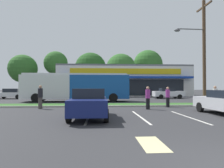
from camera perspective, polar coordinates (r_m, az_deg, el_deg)
name	(u,v)px	position (r m, az deg, el deg)	size (l,w,h in m)	color
grass_median	(132,105)	(17.76, 6.12, -6.15)	(56.00, 2.20, 0.12)	#2D5B23
curb_lip	(135,106)	(16.56, 6.84, -6.53)	(56.00, 0.24, 0.12)	#99968C
parking_stripe_0	(88,117)	(10.93, -7.05, -9.69)	(0.12, 4.80, 0.01)	silver
parking_stripe_1	(140,117)	(11.05, 8.35, -9.59)	(0.12, 4.80, 0.01)	silver
parking_stripe_2	(188,117)	(11.68, 21.62, -9.07)	(0.12, 4.80, 0.01)	silver
lot_arrow	(152,144)	(5.99, 11.75, -16.99)	(0.70, 1.60, 0.01)	beige
storefront_building	(122,81)	(40.28, 3.03, 0.77)	(24.65, 14.47, 5.79)	silver
tree_far_left	(23,69)	(52.25, -25.02, 4.16)	(6.94, 6.94, 9.75)	#473323
tree_left	(56,63)	(49.65, -16.40, 5.98)	(5.82, 5.82, 10.59)	#473323
tree_mid_left	(91,68)	(49.59, -6.41, 4.67)	(8.04, 8.04, 10.58)	#473323
tree_mid	(121,69)	(48.10, 2.67, 4.57)	(7.51, 7.51, 10.08)	#473323
tree_mid_right	(148,65)	(52.37, 10.65, 5.68)	(7.78, 7.78, 11.64)	#473323
utility_pole	(203,49)	(20.03, 25.41, 9.46)	(3.03, 2.40, 9.83)	#4C3826
city_bus	(76,86)	(22.72, -10.59, -0.71)	(12.18, 2.73, 3.25)	#144793
bus_stop_bench	(83,102)	(15.51, -8.77, -5.25)	(1.60, 0.45, 0.95)	brown
car_0	(168,93)	(29.65, 16.36, -2.62)	(4.44, 1.91, 1.54)	silver
car_2	(11,94)	(31.42, -27.88, -2.53)	(4.48, 2.02, 1.48)	silver
car_3	(89,103)	(10.45, -6.80, -5.65)	(1.97, 4.19, 1.59)	navy
car_5	(66,93)	(28.62, -13.65, -2.73)	(4.16, 1.88, 1.53)	black
pedestrian_near_bench	(168,97)	(16.64, 16.29, -3.72)	(0.34, 0.34, 1.70)	black
pedestrian_by_pole	(148,98)	(14.66, 10.63, -4.08)	(0.35, 0.35, 1.72)	black
pedestrian_mid	(40,97)	(15.78, -20.59, -3.63)	(0.37, 0.37, 1.82)	#47423D
pedestrian_far	(215,96)	(18.65, 28.40, -3.21)	(0.36, 0.36, 1.79)	#726651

